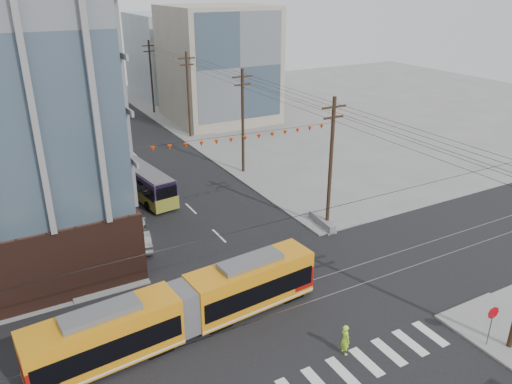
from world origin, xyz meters
The scene contains 12 objects.
ground centered at (0.00, 0.00, 0.00)m, with size 160.00×160.00×0.00m, color slate.
bg_bldg_ne_near centered at (16.00, 48.00, 8.00)m, with size 14.00×14.00×16.00m, color gray.
bg_bldg_ne_far centered at (18.00, 68.00, 7.00)m, with size 16.00×16.00×14.00m, color #8C99A5.
utility_pole_far centered at (8.50, 56.00, 5.50)m, with size 0.30×0.30×11.00m, color black.
streetcar centered at (-6.87, 4.01, 1.67)m, with size 17.32×2.44×3.34m, color orange, non-canonical shape.
city_bus centered at (-2.85, 25.19, 1.50)m, with size 2.29×10.58×3.00m, color #2A1B3D, non-canonical shape.
parked_car_silver centered at (-6.08, 15.38, 0.71)m, with size 1.51×4.33×1.43m, color gray.
parked_car_white centered at (-5.92, 19.73, 0.76)m, with size 2.13×5.25×1.52m, color silver.
parked_car_grey centered at (-5.57, 26.45, 0.71)m, with size 2.35×5.09×1.41m, color gray.
pedestrian centered at (0.19, -1.85, 0.92)m, with size 0.67×0.44×1.85m, color #ABF32E.
stop_sign centered at (7.49, -5.31, 1.25)m, with size 0.76×0.76×2.50m, color #A7040C, non-canonical shape.
jersey_barrier centered at (8.30, 11.47, 0.36)m, with size 0.80×3.56×0.71m, color slate.
Camera 1 is at (-14.70, -18.65, 18.90)m, focal length 35.00 mm.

